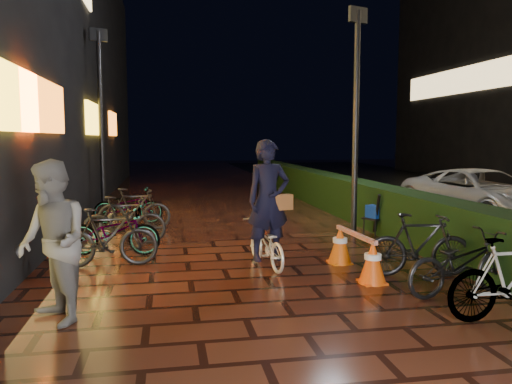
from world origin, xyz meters
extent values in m
plane|color=#381911|center=(0.00, 0.00, 0.00)|extent=(80.00, 80.00, 0.00)
cube|color=black|center=(3.30, 8.00, 0.50)|extent=(0.70, 20.00, 1.00)
imported|color=slate|center=(-2.67, -0.30, 0.92)|extent=(1.06, 1.12, 1.83)
imported|color=#B2B2B7|center=(6.48, 5.41, 0.64)|extent=(2.72, 4.81, 1.27)
cube|color=yellow|center=(-3.45, 1.50, 2.60)|extent=(0.08, 2.00, 0.90)
cube|color=orange|center=(-3.45, 3.00, 2.60)|extent=(0.08, 3.00, 0.90)
cube|color=yellow|center=(-3.45, 9.00, 2.60)|extent=(0.08, 2.80, 0.90)
cube|color=orange|center=(-3.45, 14.00, 2.60)|extent=(0.08, 2.20, 0.90)
cube|color=#FFD88C|center=(13.45, 18.00, 5.00)|extent=(0.06, 10.00, 1.30)
cylinder|color=black|center=(2.50, 4.01, 2.33)|extent=(0.16, 0.16, 4.66)
cube|color=black|center=(2.50, 4.01, 4.57)|extent=(0.45, 0.21, 0.31)
cylinder|color=black|center=(-3.13, 7.95, 2.43)|extent=(0.17, 0.17, 4.85)
cube|color=black|center=(-3.13, 7.95, 4.76)|extent=(0.46, 0.24, 0.33)
imported|color=white|center=(0.13, 1.73, 0.37)|extent=(0.73, 1.49, 0.75)
imported|color=black|center=(0.14, 1.62, 1.09)|extent=(0.76, 0.57, 1.91)
cube|color=brown|center=(0.37, 1.64, 1.05)|extent=(0.35, 0.20, 0.24)
cone|color=#DB490B|center=(1.44, 0.55, 0.32)|extent=(0.40, 0.40, 0.63)
cone|color=#E6570C|center=(1.37, 1.72, 0.32)|extent=(0.40, 0.40, 0.63)
cube|color=#E7490C|center=(1.44, 0.55, 0.01)|extent=(0.36, 0.36, 0.03)
cube|color=orange|center=(1.37, 1.72, 0.01)|extent=(0.36, 0.36, 0.03)
cube|color=red|center=(1.41, 1.13, 0.59)|extent=(0.14, 1.35, 0.06)
cube|color=black|center=(2.96, 3.91, 0.36)|extent=(0.61, 0.57, 0.04)
cylinder|color=black|center=(2.85, 3.68, 0.17)|extent=(0.04, 0.04, 0.34)
cylinder|color=black|center=(3.20, 3.85, 0.17)|extent=(0.04, 0.04, 0.34)
cylinder|color=black|center=(2.71, 3.97, 0.17)|extent=(0.04, 0.04, 0.34)
cylinder|color=black|center=(3.07, 4.14, 0.17)|extent=(0.04, 0.04, 0.34)
cube|color=#0C2D9D|center=(2.96, 3.91, 0.51)|extent=(0.45, 0.43, 0.27)
cylinder|color=black|center=(2.89, 3.73, 0.49)|extent=(0.13, 0.40, 0.86)
imported|color=black|center=(-2.36, 6.28, 0.43)|extent=(1.66, 0.64, 0.86)
imported|color=black|center=(-2.38, 2.14, 0.48)|extent=(1.60, 0.47, 0.96)
imported|color=black|center=(-2.16, 5.34, 0.48)|extent=(1.60, 0.47, 0.96)
imported|color=black|center=(-2.37, 2.96, 0.43)|extent=(1.71, 0.83, 0.86)
imported|color=black|center=(-2.26, 3.81, 0.48)|extent=(1.60, 0.47, 0.96)
imported|color=black|center=(2.27, 0.76, 0.48)|extent=(1.64, 0.70, 0.96)
imported|color=black|center=(2.41, -1.09, 0.48)|extent=(1.60, 0.47, 0.96)
imported|color=black|center=(2.35, -0.18, 0.43)|extent=(1.71, 0.82, 0.86)
camera|label=1|loc=(-1.41, -6.00, 2.06)|focal=35.00mm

